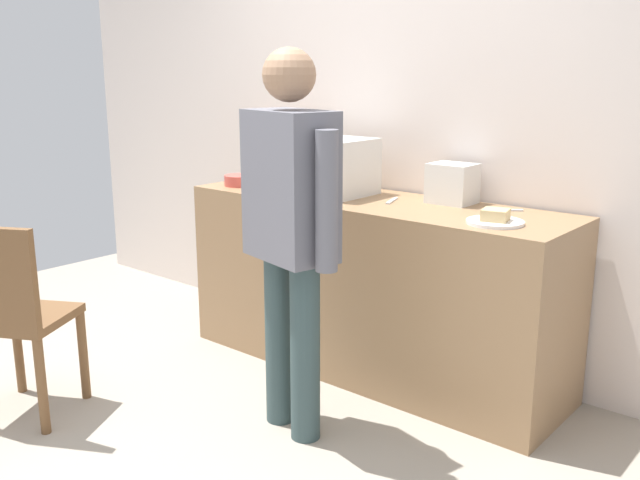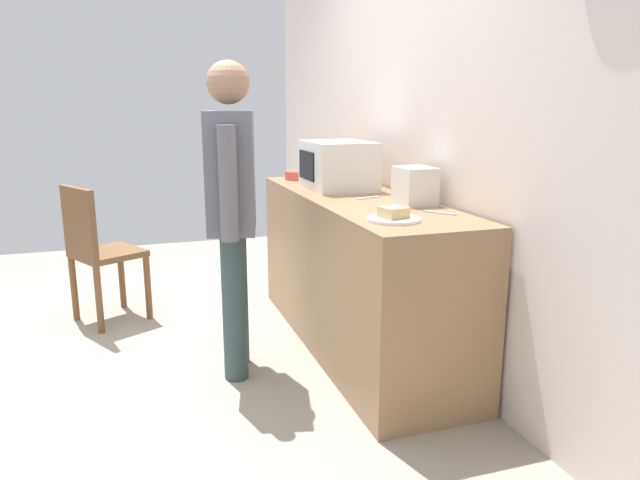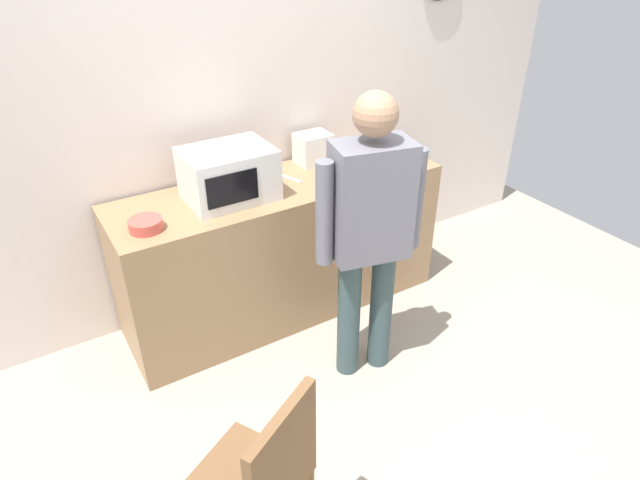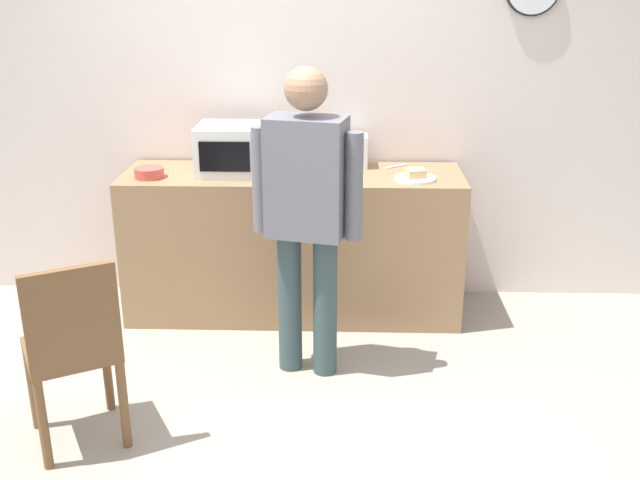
% 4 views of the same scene
% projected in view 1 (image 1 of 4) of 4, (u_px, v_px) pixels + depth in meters
% --- Properties ---
extents(ground_plane, '(6.00, 6.00, 0.00)m').
position_uv_depth(ground_plane, '(174.00, 447.00, 3.02)').
color(ground_plane, '#9E9384').
extents(back_wall, '(5.40, 0.13, 2.60)m').
position_uv_depth(back_wall, '(392.00, 122.00, 3.90)').
color(back_wall, silver).
rests_on(back_wall, ground_plane).
extents(kitchen_counter, '(2.10, 0.62, 0.93)m').
position_uv_depth(kitchen_counter, '(371.00, 286.00, 3.72)').
color(kitchen_counter, '#93704C').
rests_on(kitchen_counter, ground_plane).
extents(microwave, '(0.50, 0.39, 0.30)m').
position_uv_depth(microwave, '(323.00, 166.00, 3.78)').
color(microwave, silver).
rests_on(microwave, kitchen_counter).
extents(sandwich_plate, '(0.25, 0.25, 0.07)m').
position_uv_depth(sandwich_plate, '(495.00, 219.00, 3.05)').
color(sandwich_plate, white).
rests_on(sandwich_plate, kitchen_counter).
extents(salad_bowl, '(0.18, 0.18, 0.06)m').
position_uv_depth(salad_bowl, '(240.00, 180.00, 4.05)').
color(salad_bowl, '#C64C42').
rests_on(salad_bowl, kitchen_counter).
extents(toaster, '(0.22, 0.18, 0.20)m').
position_uv_depth(toaster, '(452.00, 183.00, 3.51)').
color(toaster, silver).
rests_on(toaster, kitchen_counter).
extents(fork_utensil, '(0.15, 0.11, 0.01)m').
position_uv_depth(fork_utensil, '(505.00, 210.00, 3.33)').
color(fork_utensil, silver).
rests_on(fork_utensil, kitchen_counter).
extents(spoon_utensil, '(0.07, 0.17, 0.01)m').
position_uv_depth(spoon_utensil, '(392.00, 201.00, 3.57)').
color(spoon_utensil, silver).
rests_on(spoon_utensil, kitchen_counter).
extents(person_standing, '(0.58, 0.32, 1.68)m').
position_uv_depth(person_standing, '(291.00, 218.00, 2.95)').
color(person_standing, '#34494B').
rests_on(person_standing, ground_plane).
extents(wooden_chair, '(0.54, 0.54, 0.94)m').
position_uv_depth(wooden_chair, '(13.00, 312.00, 3.15)').
color(wooden_chair, brown).
rests_on(wooden_chair, ground_plane).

